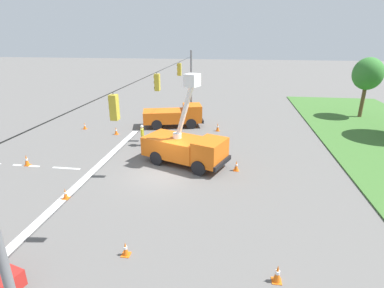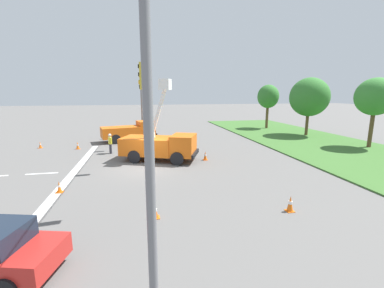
{
  "view_description": "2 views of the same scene",
  "coord_description": "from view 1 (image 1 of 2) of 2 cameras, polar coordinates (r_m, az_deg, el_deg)",
  "views": [
    {
      "loc": [
        17.24,
        4.46,
        8.57
      ],
      "look_at": [
        -0.77,
        1.85,
        1.94
      ],
      "focal_mm": 28.0,
      "sensor_mm": 36.0,
      "label": 1
    },
    {
      "loc": [
        17.95,
        -0.13,
        5.27
      ],
      "look_at": [
        -1.8,
        3.8,
        1.24
      ],
      "focal_mm": 24.0,
      "sensor_mm": 36.0,
      "label": 2
    }
  ],
  "objects": [
    {
      "name": "ground_plane",
      "position": [
        19.77,
        -5.68,
        -5.78
      ],
      "size": [
        200.0,
        200.0,
        0.0
      ],
      "primitive_type": "plane",
      "color": "#605E5B"
    },
    {
      "name": "traffic_cone_foreground_left",
      "position": [
        20.27,
        8.43,
        -4.11
      ],
      "size": [
        0.36,
        0.36,
        0.72
      ],
      "color": "orange",
      "rests_on": "ground"
    },
    {
      "name": "signal_gantry",
      "position": [
        18.23,
        -6.2,
        6.79
      ],
      "size": [
        26.2,
        0.33,
        7.2
      ],
      "color": "slate",
      "rests_on": "ground"
    },
    {
      "name": "tree_far_west",
      "position": [
        37.29,
        30.47,
        11.39
      ],
      "size": [
        3.34,
        3.01,
        6.44
      ],
      "color": "brown",
      "rests_on": "ground"
    },
    {
      "name": "traffic_cone_foreground_right",
      "position": [
        28.25,
        -14.26,
        2.46
      ],
      "size": [
        0.36,
        0.36,
        0.7
      ],
      "color": "orange",
      "rests_on": "ground"
    },
    {
      "name": "lane_markings",
      "position": [
        22.02,
        -21.66,
        -4.38
      ],
      "size": [
        17.6,
        15.25,
        0.01
      ],
      "color": "silver",
      "rests_on": "ground"
    },
    {
      "name": "traffic_cone_lane_edge_b",
      "position": [
        30.81,
        -19.78,
        3.27
      ],
      "size": [
        0.36,
        0.36,
        0.65
      ],
      "color": "orange",
      "rests_on": "ground"
    },
    {
      "name": "traffic_cone_far_right",
      "position": [
        28.46,
        4.92,
        3.23
      ],
      "size": [
        0.36,
        0.36,
        0.78
      ],
      "color": "orange",
      "rests_on": "ground"
    },
    {
      "name": "utility_truck_bucket_lift",
      "position": [
        20.74,
        -1.16,
        -0.44
      ],
      "size": [
        4.48,
        6.38,
        6.28
      ],
      "color": "orange",
      "rests_on": "ground"
    },
    {
      "name": "traffic_cone_centre_line",
      "position": [
        12.33,
        15.96,
        -22.63
      ],
      "size": [
        0.36,
        0.36,
        0.74
      ],
      "color": "orange",
      "rests_on": "ground"
    },
    {
      "name": "traffic_cone_mid_left",
      "position": [
        18.21,
        -22.97,
        -8.72
      ],
      "size": [
        0.36,
        0.36,
        0.63
      ],
      "color": "orange",
      "rests_on": "ground"
    },
    {
      "name": "traffic_cone_near_bucket",
      "position": [
        23.8,
        -28.99,
        -2.72
      ],
      "size": [
        0.36,
        0.36,
        0.78
      ],
      "color": "orange",
      "rests_on": "ground"
    },
    {
      "name": "traffic_cone_mid_right",
      "position": [
        13.31,
        -12.55,
        -18.92
      ],
      "size": [
        0.36,
        0.36,
        0.64
      ],
      "color": "orange",
      "rests_on": "ground"
    },
    {
      "name": "road_worker",
      "position": [
        24.72,
        -9.45,
        1.91
      ],
      "size": [
        0.62,
        0.36,
        1.77
      ],
      "color": "#383842",
      "rests_on": "ground"
    },
    {
      "name": "utility_truck_support_near",
      "position": [
        29.74,
        -3.31,
        5.48
      ],
      "size": [
        3.65,
        6.2,
        2.14
      ],
      "color": "orange",
      "rests_on": "ground"
    }
  ]
}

